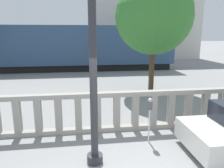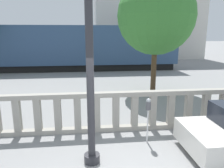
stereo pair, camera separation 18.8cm
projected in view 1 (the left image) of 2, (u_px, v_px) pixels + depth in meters
balustrade at (107, 112)px, 6.78m from camera, size 17.05×0.24×1.26m
lamppost at (92, 4)px, 4.42m from camera, size 0.41×0.41×6.41m
parking_meter at (150, 108)px, 6.00m from camera, size 0.14×0.14×1.29m
train_near at (24, 48)px, 17.47m from camera, size 24.75×2.69×4.22m
train_far at (96, 44)px, 28.19m from camera, size 22.79×2.85×3.83m
building_block at (140, 7)px, 27.95m from camera, size 12.76×8.32×12.64m
tree_right at (154, 16)px, 10.91m from camera, size 3.89×3.89×5.82m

